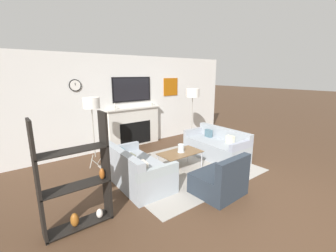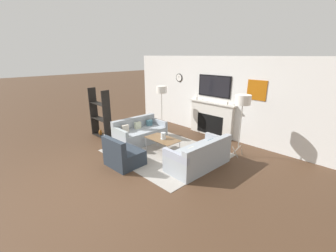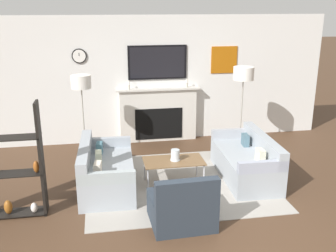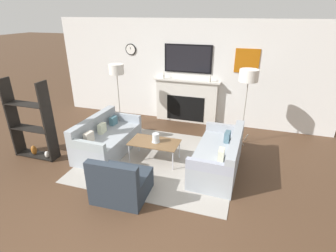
# 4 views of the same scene
# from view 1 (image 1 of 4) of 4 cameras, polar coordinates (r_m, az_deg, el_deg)

# --- Properties ---
(ground_plane) EXTENTS (60.00, 60.00, 0.00)m
(ground_plane) POSITION_cam_1_polar(r_m,az_deg,el_deg) (4.27, 23.10, -18.81)
(ground_plane) COLOR #483120
(fireplace_wall) EXTENTS (7.49, 0.28, 2.70)m
(fireplace_wall) POSITION_cam_1_polar(r_m,az_deg,el_deg) (6.93, -9.08, 5.03)
(fireplace_wall) COLOR silver
(fireplace_wall) RESTS_ON ground_plane
(area_rug) EXTENTS (3.06, 2.66, 0.01)m
(area_rug) POSITION_cam_1_polar(r_m,az_deg,el_deg) (5.41, 3.46, -10.60)
(area_rug) COLOR #9B958D
(area_rug) RESTS_ON ground_plane
(couch_left) EXTENTS (0.90, 1.65, 0.77)m
(couch_left) POSITION_cam_1_polar(r_m,az_deg,el_deg) (4.65, -8.16, -11.11)
(couch_left) COLOR #98A0A7
(couch_left) RESTS_ON ground_plane
(couch_right) EXTENTS (0.85, 1.73, 0.76)m
(couch_right) POSITION_cam_1_polar(r_m,az_deg,el_deg) (6.13, 12.15, -5.16)
(couch_right) COLOR #98A0A7
(couch_right) RESTS_ON ground_plane
(armchair) EXTENTS (0.87, 0.80, 0.79)m
(armchair) POSITION_cam_1_polar(r_m,az_deg,el_deg) (4.35, 13.05, -13.52)
(armchair) COLOR #272F39
(armchair) RESTS_ON ground_plane
(coffee_table) EXTENTS (1.00, 0.55, 0.43)m
(coffee_table) POSITION_cam_1_polar(r_m,az_deg,el_deg) (5.18, 3.14, -7.01)
(coffee_table) COLOR brown
(coffee_table) RESTS_ON ground_plane
(hurricane_candle) EXTENTS (0.16, 0.16, 0.19)m
(hurricane_candle) POSITION_cam_1_polar(r_m,az_deg,el_deg) (5.17, 3.32, -5.76)
(hurricane_candle) COLOR silver
(hurricane_candle) RESTS_ON coffee_table
(floor_lamp_left) EXTENTS (0.37, 0.37, 1.67)m
(floor_lamp_left) POSITION_cam_1_polar(r_m,az_deg,el_deg) (5.36, -18.89, 5.27)
(floor_lamp_left) COLOR #9E998E
(floor_lamp_left) RESTS_ON ground_plane
(floor_lamp_right) EXTENTS (0.41, 0.41, 1.74)m
(floor_lamp_right) POSITION_cam_1_polar(r_m,az_deg,el_deg) (7.01, 6.27, 8.18)
(floor_lamp_right) COLOR #9E998E
(floor_lamp_right) RESTS_ON ground_plane
(shelf_unit) EXTENTS (0.95, 0.28, 1.66)m
(shelf_unit) POSITION_cam_1_polar(r_m,az_deg,el_deg) (3.49, -22.29, -12.78)
(shelf_unit) COLOR black
(shelf_unit) RESTS_ON ground_plane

